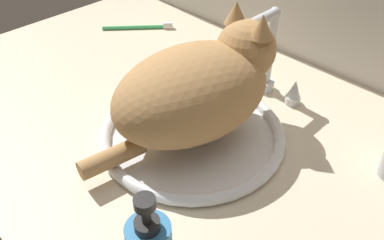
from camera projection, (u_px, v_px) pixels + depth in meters
countertop at (185, 129)px, 77.89cm from camera, size 123.90×73.71×3.00cm
sink_basin at (192, 133)px, 73.18cm from camera, size 34.20×34.20×2.11cm
faucet at (266, 61)px, 80.87cm from camera, size 17.50×11.06×18.65cm
cat at (202, 86)px, 68.05cm from camera, size 24.11×39.07×20.20cm
toothbrush at (139, 27)px, 108.24cm from camera, size 13.57×15.09×1.70cm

